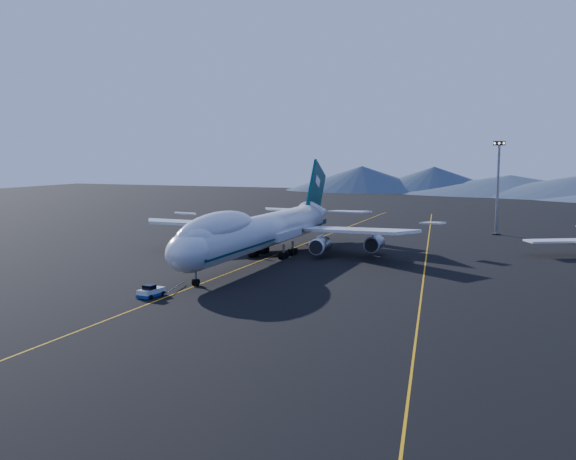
% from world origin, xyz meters
% --- Properties ---
extents(ground, '(500.00, 500.00, 0.00)m').
position_xyz_m(ground, '(0.00, 0.00, 0.00)').
color(ground, black).
rests_on(ground, ground).
extents(taxiway_line_main, '(0.25, 220.00, 0.01)m').
position_xyz_m(taxiway_line_main, '(0.00, 0.00, 0.01)').
color(taxiway_line_main, orange).
rests_on(taxiway_line_main, ground).
extents(taxiway_line_side, '(28.08, 198.09, 0.01)m').
position_xyz_m(taxiway_line_side, '(30.00, 10.00, 0.01)').
color(taxiway_line_side, orange).
rests_on(taxiway_line_side, ground).
extents(boeing_747, '(59.62, 72.43, 19.37)m').
position_xyz_m(boeing_747, '(0.00, 0.03, 5.81)').
color(boeing_747, silver).
rests_on(boeing_747, ground).
extents(pushback_tug, '(2.84, 4.47, 1.85)m').
position_xyz_m(pushback_tug, '(-2.17, -35.73, 0.58)').
color(pushback_tug, silver).
rests_on(pushback_tug, ground).
extents(floodlight_mast, '(2.94, 2.21, 23.82)m').
position_xyz_m(floodlight_mast, '(40.15, 57.78, 12.07)').
color(floodlight_mast, black).
rests_on(floodlight_mast, ground).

